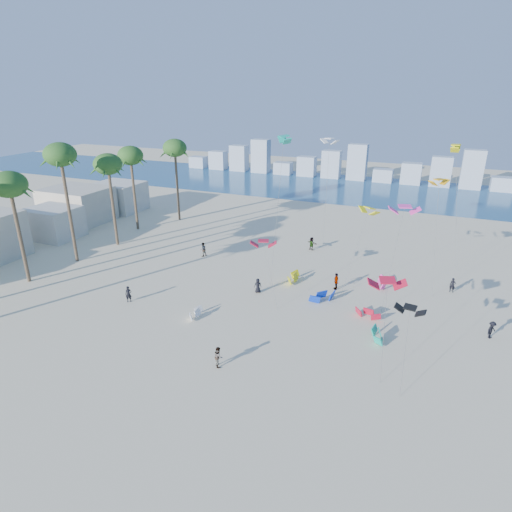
% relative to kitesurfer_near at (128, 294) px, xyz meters
% --- Properties ---
extents(ground, '(220.00, 220.00, 0.00)m').
position_rel_kitesurfer_near_xyz_m(ground, '(8.61, -9.33, -0.87)').
color(ground, beige).
rests_on(ground, ground).
extents(ocean, '(220.00, 220.00, 0.00)m').
position_rel_kitesurfer_near_xyz_m(ocean, '(8.61, 62.67, -0.87)').
color(ocean, navy).
rests_on(ocean, ground).
extents(kitesurfer_near, '(0.76, 0.69, 1.75)m').
position_rel_kitesurfer_near_xyz_m(kitesurfer_near, '(0.00, 0.00, 0.00)').
color(kitesurfer_near, black).
rests_on(kitesurfer_near, ground).
extents(kitesurfer_mid, '(1.03, 1.07, 1.74)m').
position_rel_kitesurfer_near_xyz_m(kitesurfer_mid, '(13.77, -6.25, -0.01)').
color(kitesurfer_mid, gray).
rests_on(kitesurfer_mid, ground).
extents(kitesurfers_far, '(34.66, 16.68, 1.93)m').
position_rel_kitesurfer_near_xyz_m(kitesurfers_far, '(16.28, 13.95, 0.02)').
color(kitesurfers_far, black).
rests_on(kitesurfers_far, ground).
extents(grounded_kites, '(18.29, 16.95, 1.00)m').
position_rel_kitesurfer_near_xyz_m(grounded_kites, '(19.36, 7.94, -0.42)').
color(grounded_kites, white).
rests_on(grounded_kites, ground).
extents(flying_kites, '(29.06, 34.16, 16.74)m').
position_rel_kitesurfer_near_xyz_m(flying_kites, '(23.59, 14.48, 10.10)').
color(flying_kites, '#BA122D').
rests_on(flying_kites, ground).
extents(palm_row, '(7.21, 44.80, 14.96)m').
position_rel_kitesurfer_near_xyz_m(palm_row, '(-13.32, 6.80, 10.84)').
color(palm_row, brown).
rests_on(palm_row, ground).
extents(beachfront_buildings, '(11.50, 43.00, 6.00)m').
position_rel_kitesurfer_near_xyz_m(beachfront_buildings, '(-25.08, 11.48, 1.80)').
color(beachfront_buildings, beige).
rests_on(beachfront_buildings, ground).
extents(distant_skyline, '(85.00, 3.00, 8.40)m').
position_rel_kitesurfer_near_xyz_m(distant_skyline, '(7.43, 72.67, 2.21)').
color(distant_skyline, '#9EADBF').
rests_on(distant_skyline, ground).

